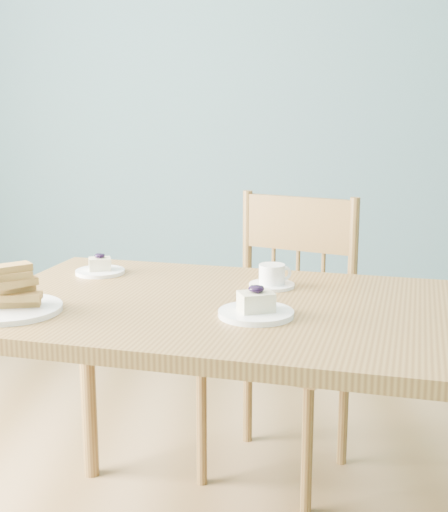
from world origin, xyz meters
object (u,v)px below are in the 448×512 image
object	(u,v)px
dining_table	(253,333)
dining_chair	(281,336)
cheesecake_plate_far	(100,268)
cheesecake_plate_near	(256,308)
coffee_cup	(272,277)
biscotti_plate	(9,297)

from	to	relation	value
dining_table	dining_chair	size ratio (longest dim) A/B	1.63
cheesecake_plate_far	cheesecake_plate_near	bearing A→B (deg)	-42.51
cheesecake_plate_near	dining_table	bearing A→B (deg)	93.69
dining_chair	coffee_cup	size ratio (longest dim) A/B	7.46
dining_table	coffee_cup	xyz separation A→B (m)	(0.05, 0.18, 0.10)
dining_table	dining_chair	xyz separation A→B (m)	(0.10, 0.54, -0.19)
cheesecake_plate_near	cheesecake_plate_far	distance (m)	0.62
dining_table	cheesecake_plate_near	distance (m)	0.13
coffee_cup	cheesecake_plate_near	bearing A→B (deg)	-116.05
coffee_cup	biscotti_plate	world-z (taller)	biscotti_plate
dining_chair	cheesecake_plate_far	bearing A→B (deg)	-132.18
dining_table	cheesecake_plate_near	size ratio (longest dim) A/B	8.48
biscotti_plate	cheesecake_plate_near	bearing A→B (deg)	-1.89
coffee_cup	dining_chair	bearing A→B (deg)	66.58
dining_table	dining_chair	distance (m)	0.58
cheesecake_plate_near	biscotti_plate	bearing A→B (deg)	178.11
dining_table	coffee_cup	size ratio (longest dim) A/B	12.20
cheesecake_plate_far	dining_table	bearing A→B (deg)	-35.70
cheesecake_plate_near	cheesecake_plate_far	xyz separation A→B (m)	(-0.45, 0.42, -0.00)
dining_table	cheesecake_plate_near	world-z (taller)	cheesecake_plate_near
dining_table	cheesecake_plate_far	size ratio (longest dim) A/B	10.54
cheesecake_plate_far	coffee_cup	distance (m)	0.52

